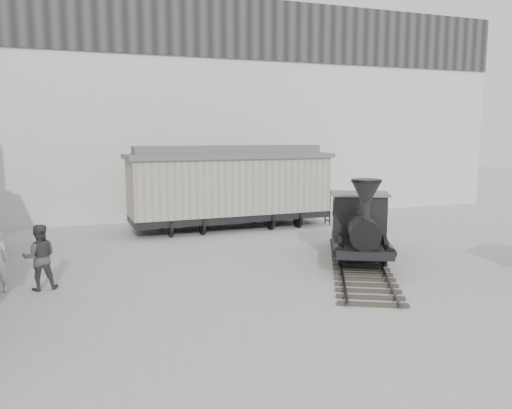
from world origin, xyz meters
name	(u,v)px	position (x,y,z in m)	size (l,w,h in m)	color
ground	(347,303)	(0.00, 0.00, 0.00)	(90.00, 90.00, 0.00)	#9E9E9B
north_wall	(205,109)	(0.00, 14.98, 5.55)	(34.00, 2.51, 11.00)	silver
locomotive	(359,230)	(2.48, 3.58, 1.06)	(5.22, 8.08, 2.88)	black
boxcar	(230,185)	(0.09, 10.80, 1.97)	(9.29, 3.20, 3.77)	black
visitor_b	(40,257)	(-7.41, 3.80, 0.91)	(0.89, 0.69, 1.83)	#404040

